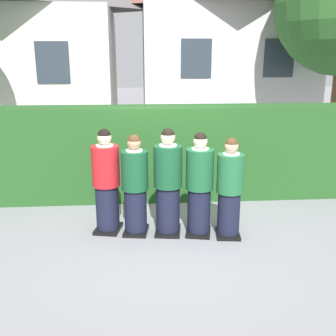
# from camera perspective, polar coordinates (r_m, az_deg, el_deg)

# --- Properties ---
(ground_plane) EXTENTS (60.00, 60.00, 0.00)m
(ground_plane) POSITION_cam_1_polar(r_m,az_deg,el_deg) (6.27, 0.00, -9.28)
(ground_plane) COLOR slate
(student_in_red_blazer) EXTENTS (0.46, 0.53, 1.62)m
(student_in_red_blazer) POSITION_cam_1_polar(r_m,az_deg,el_deg) (6.14, -8.87, -2.25)
(student_in_red_blazer) COLOR black
(student_in_red_blazer) RESTS_ON ground
(student_front_row_1) EXTENTS (0.42, 0.49, 1.55)m
(student_front_row_1) POSITION_cam_1_polar(r_m,az_deg,el_deg) (6.03, -4.76, -2.81)
(student_front_row_1) COLOR black
(student_front_row_1) RESTS_ON ground
(student_front_row_2) EXTENTS (0.44, 0.52, 1.65)m
(student_front_row_2) POSITION_cam_1_polar(r_m,az_deg,el_deg) (5.99, -0.05, -2.40)
(student_front_row_2) COLOR black
(student_front_row_2) RESTS_ON ground
(student_front_row_3) EXTENTS (0.45, 0.52, 1.59)m
(student_front_row_3) POSITION_cam_1_polar(r_m,az_deg,el_deg) (5.99, 4.54, -2.72)
(student_front_row_3) COLOR black
(student_front_row_3) RESTS_ON ground
(student_front_row_4) EXTENTS (0.40, 0.47, 1.53)m
(student_front_row_4) POSITION_cam_1_polar(r_m,az_deg,el_deg) (5.98, 8.86, -3.23)
(student_front_row_4) COLOR black
(student_front_row_4) RESTS_ON ground
(hedge) EXTENTS (7.78, 0.70, 1.77)m
(hedge) POSITION_cam_1_polar(r_m,az_deg,el_deg) (7.52, -0.92, 2.17)
(hedge) COLOR #214C1E
(hedge) RESTS_ON ground
(school_building_main) EXTENTS (5.83, 3.26, 5.85)m
(school_building_main) POSITION_cam_1_polar(r_m,az_deg,el_deg) (13.77, 8.52, 17.05)
(school_building_main) COLOR silver
(school_building_main) RESTS_ON ground
(school_building_annex) EXTENTS (5.87, 3.87, 5.69)m
(school_building_annex) POSITION_cam_1_polar(r_m,az_deg,el_deg) (13.59, -20.13, 15.99)
(school_building_annex) COLOR silver
(school_building_annex) RESTS_ON ground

